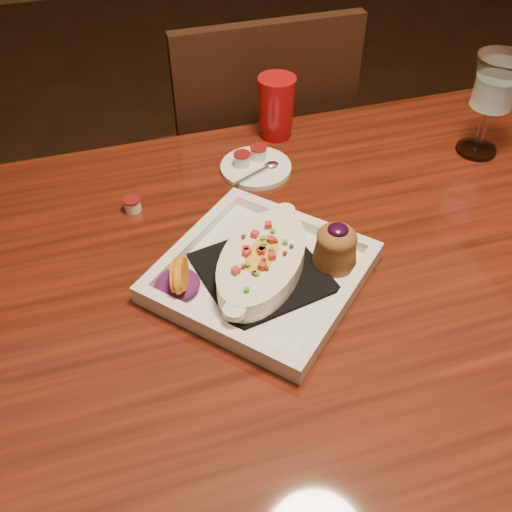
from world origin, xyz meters
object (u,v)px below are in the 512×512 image
object	(u,v)px
chair_far	(252,168)
table	(362,309)
goblet	(495,88)
plate	(268,265)
saucer	(254,166)
red_tumbler	(276,108)

from	to	relation	value
chair_far	table	bearing A→B (deg)	90.00
chair_far	goblet	world-z (taller)	goblet
plate	saucer	xyz separation A→B (m)	(0.06, 0.27, -0.02)
plate	goblet	size ratio (longest dim) A/B	2.02
table	red_tumbler	bearing A→B (deg)	92.98
chair_far	goblet	xyz separation A→B (m)	(0.33, -0.40, 0.37)
goblet	chair_far	bearing A→B (deg)	129.45
plate	red_tumbler	bearing A→B (deg)	27.93
plate	table	bearing A→B (deg)	-50.57
saucer	table	bearing A→B (deg)	-72.11
goblet	red_tumbler	distance (m)	0.39
goblet	saucer	distance (m)	0.45
goblet	red_tumbler	size ratio (longest dim) A/B	1.56
chair_far	red_tumbler	bearing A→B (deg)	84.95
table	goblet	world-z (taller)	goblet
goblet	saucer	size ratio (longest dim) A/B	1.45
plate	chair_far	bearing A→B (deg)	33.46
table	plate	bearing A→B (deg)	171.52
chair_far	goblet	size ratio (longest dim) A/B	4.91
plate	red_tumbler	distance (m)	0.40
chair_far	red_tumbler	distance (m)	0.38
saucer	plate	bearing A→B (deg)	-102.63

